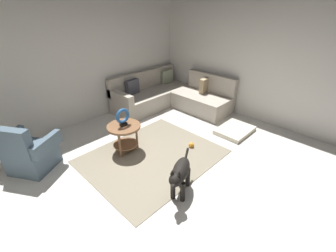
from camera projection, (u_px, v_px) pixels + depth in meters
The scene contains 11 objects.
ground_plane at pixel (175, 181), 3.57m from camera, with size 6.00×6.00×0.10m, color silver.
wall_back at pixel (73, 63), 4.70m from camera, with size 6.00×0.12×2.70m, color silver.
wall_right at pixel (270, 62), 4.75m from camera, with size 0.12×6.00×2.70m, color silver.
area_rug at pixel (153, 156), 4.07m from camera, with size 2.30×1.90×0.01m, color gray.
sectional_couch at pixel (170, 97), 5.90m from camera, with size 2.20×2.25×0.88m.
armchair at pixel (29, 153), 3.61m from camera, with size 0.93×1.00×0.88m.
side_table at pixel (124, 131), 4.03m from camera, with size 0.60×0.60×0.54m.
torus_sculpture at pixel (123, 117), 3.89m from camera, with size 0.28×0.08×0.33m.
dog_bed_mat at pixel (235, 130), 4.82m from camera, with size 0.80×0.60×0.09m, color beige.
dog at pixel (180, 173), 3.10m from camera, with size 0.78×0.44×0.63m.
dog_toy_ball at pixel (191, 145), 4.30m from camera, with size 0.11×0.11×0.11m, color orange.
Camera 1 is at (-2.03, -1.81, 2.44)m, focal length 23.96 mm.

